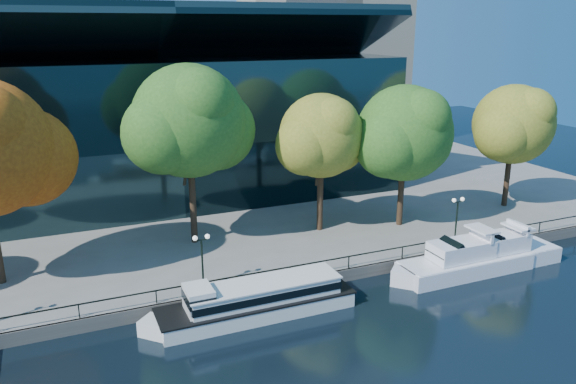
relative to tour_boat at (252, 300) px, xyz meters
name	(u,v)px	position (x,y,z in m)	size (l,w,h in m)	color
ground	(309,310)	(3.92, -0.77, -1.22)	(160.00, 160.00, 0.00)	black
promenade	(187,179)	(3.92, 35.61, -0.72)	(90.00, 67.08, 1.00)	slate
railing	(290,267)	(3.92, 2.48, 0.72)	(88.20, 0.08, 0.99)	black
convention_building	(158,124)	(-0.08, 31.02, 7.29)	(50.00, 24.57, 21.43)	black
tour_boat	(252,300)	(0.00, 0.00, 0.00)	(15.07, 3.36, 2.86)	silver
cruiser_near	(461,261)	(17.68, -0.21, -0.07)	(12.67, 3.26, 3.67)	white
cruiser_far	(500,253)	(21.76, -0.20, -0.07)	(11.01, 3.05, 3.60)	white
tree_2	(191,123)	(-0.65, 12.61, 10.29)	(11.83, 9.70, 15.44)	black
tree_3	(323,138)	(10.82, 11.11, 8.48)	(9.44, 7.74, 12.65)	black
tree_4	(406,135)	(18.47, 9.34, 8.45)	(11.03, 9.05, 13.27)	black
tree_5	(515,126)	(32.07, 9.96, 8.26)	(10.12, 8.30, 12.70)	black
lamp_1	(202,249)	(-2.46, 3.73, 2.76)	(1.26, 0.36, 4.03)	black
lamp_2	(457,209)	(20.29, 3.73, 2.76)	(1.26, 0.36, 4.03)	black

